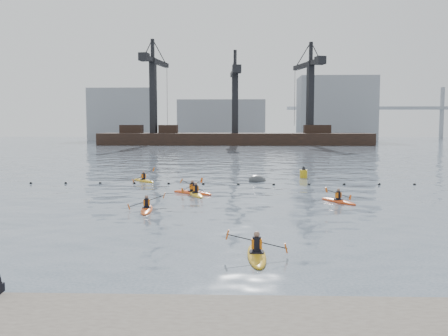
{
  "coord_description": "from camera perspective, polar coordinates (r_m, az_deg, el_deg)",
  "views": [
    {
      "loc": [
        1.02,
        -17.74,
        4.97
      ],
      "look_at": [
        0.26,
        6.8,
        2.8
      ],
      "focal_mm": 38.0,
      "sensor_mm": 36.0,
      "label": 1
    }
  ],
  "objects": [
    {
      "name": "nav_buoy",
      "position": [
        46.34,
        9.54,
        -0.68
      ],
      "size": [
        0.72,
        0.72,
        1.31
      ],
      "color": "gold",
      "rests_on": "ground"
    },
    {
      "name": "kayaker_1",
      "position": [
        18.4,
        3.95,
        -10.29
      ],
      "size": [
        2.37,
        3.51,
        1.18
      ],
      "rotation": [
        0.0,
        0.0,
        0.02
      ],
      "color": "gold",
      "rests_on": "ground"
    },
    {
      "name": "kayaker_5",
      "position": [
        43.41,
        -9.64,
        -1.46
      ],
      "size": [
        2.7,
        2.91,
        1.31
      ],
      "rotation": [
        0.0,
        0.0,
        0.73
      ],
      "color": "yellow",
      "rests_on": "ground"
    },
    {
      "name": "skyline",
      "position": [
        168.07,
        2.21,
        6.51
      ],
      "size": [
        141.0,
        28.0,
        22.0
      ],
      "color": "gray",
      "rests_on": "ground"
    },
    {
      "name": "kayaker_2",
      "position": [
        35.17,
        -3.83,
        -2.9
      ],
      "size": [
        3.36,
        2.53,
        1.2
      ],
      "rotation": [
        0.0,
        0.0,
        1.0
      ],
      "color": "#EF4816",
      "rests_on": "ground"
    },
    {
      "name": "ground",
      "position": [
        18.45,
        -1.49,
        -10.58
      ],
      "size": [
        400.0,
        400.0,
        0.0
      ],
      "primitive_type": "plane",
      "color": "#3C4657",
      "rests_on": "ground"
    },
    {
      "name": "float_line",
      "position": [
        40.6,
        -0.38,
        -1.93
      ],
      "size": [
        33.24,
        0.73,
        0.24
      ],
      "color": "black",
      "rests_on": "ground"
    },
    {
      "name": "kayaker_4",
      "position": [
        32.03,
        13.58,
        -3.84
      ],
      "size": [
        2.18,
        3.11,
        1.17
      ],
      "rotation": [
        0.0,
        0.0,
        3.67
      ],
      "color": "#D74114",
      "rests_on": "ground"
    },
    {
      "name": "kayaker_3",
      "position": [
        34.29,
        -3.4,
        -3.12
      ],
      "size": [
        2.25,
        3.36,
        1.38
      ],
      "rotation": [
        0.0,
        0.0,
        0.33
      ],
      "color": "gold",
      "rests_on": "ground"
    },
    {
      "name": "mooring_buoy",
      "position": [
        43.11,
        4.05,
        -1.58
      ],
      "size": [
        2.43,
        2.62,
        1.5
      ],
      "primitive_type": "ellipsoid",
      "rotation": [
        0.0,
        0.21,
        0.91
      ],
      "color": "#383A3D",
      "rests_on": "ground"
    },
    {
      "name": "barge_pier",
      "position": [
        127.78,
        1.22,
        3.68
      ],
      "size": [
        72.0,
        19.3,
        29.5
      ],
      "color": "black",
      "rests_on": "ground"
    },
    {
      "name": "kayaker_0",
      "position": [
        28.45,
        -9.28,
        -4.87
      ],
      "size": [
        2.24,
        3.31,
        1.18
      ],
      "rotation": [
        0.0,
        0.0,
        0.11
      ],
      "color": "#F15416",
      "rests_on": "ground"
    }
  ]
}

